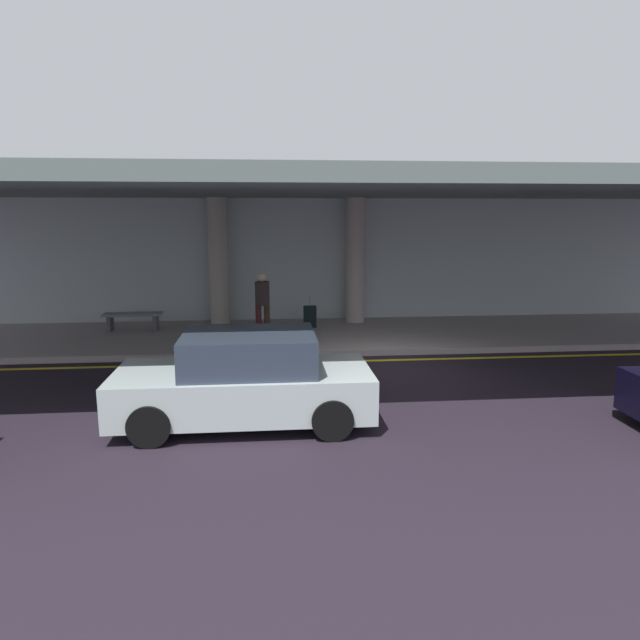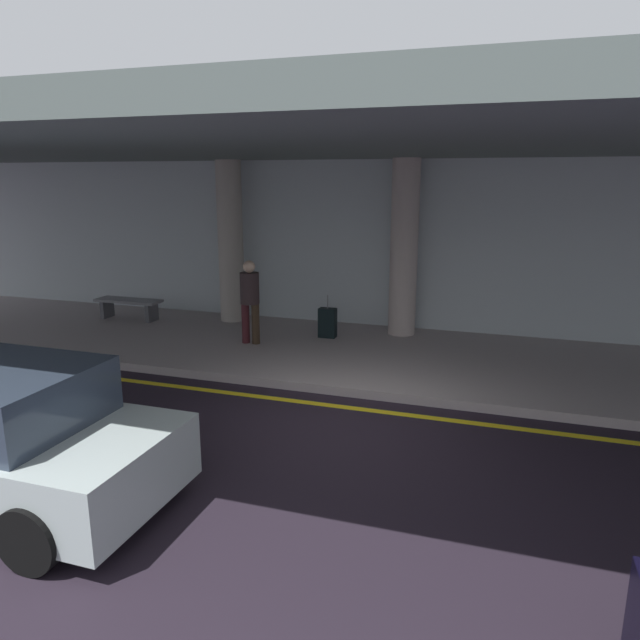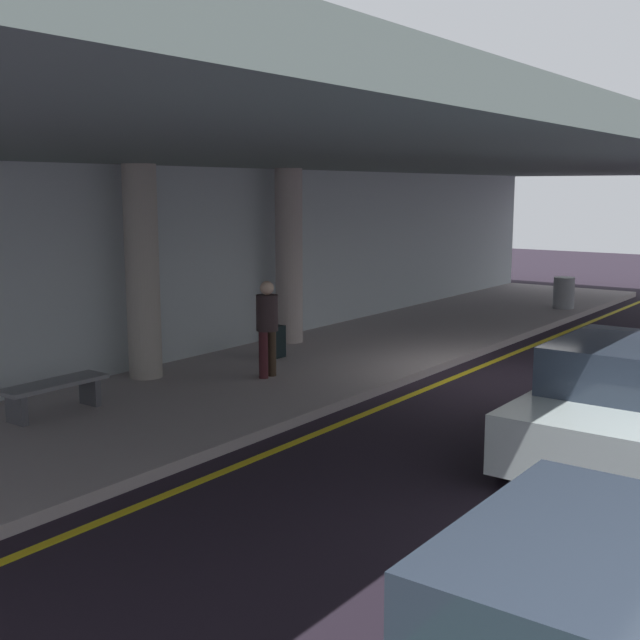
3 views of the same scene
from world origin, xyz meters
The scene contains 10 objects.
ground_plane centered at (0.00, 0.00, 0.00)m, with size 60.00×60.00×0.00m, color black.
sidewalk centered at (0.00, 3.10, 0.07)m, with size 26.00×4.20×0.15m, color #A59999.
lane_stripe_yellow centered at (0.00, 0.57, 0.00)m, with size 26.00×0.14×0.01m, color yellow.
support_column_far_left centered at (-4.00, 4.64, 1.97)m, with size 0.57×0.57×3.65m, color #A89E93.
support_column_left_mid centered at (0.00, 4.64, 1.97)m, with size 0.57×0.57×3.65m, color #AC9D97.
ceiling_overhang centered at (0.00, 2.60, 3.95)m, with size 28.00×13.20×0.30m, color slate.
terminal_back_wall centered at (0.00, 5.35, 1.90)m, with size 26.00×0.30×3.80m, color #B1BBC0.
traveler_with_luggage centered at (-2.75, 2.93, 1.11)m, with size 0.38×0.38×1.68m.
suitcase_upright_primary centered at (-1.41, 3.85, 0.46)m, with size 0.36×0.22×0.90m.
bench_metal centered at (-6.36, 3.92, 0.50)m, with size 1.60×0.50×0.48m.
Camera 2 is at (2.18, -7.52, 3.40)m, focal length 33.00 mm.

